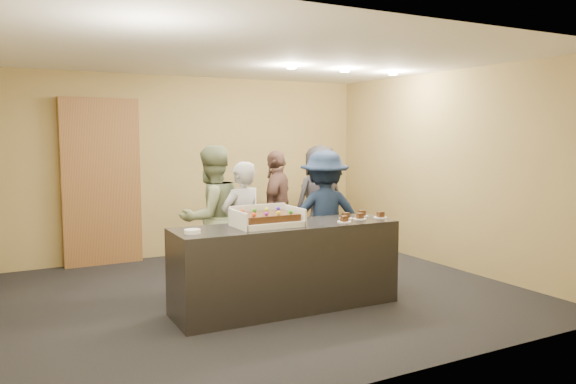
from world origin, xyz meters
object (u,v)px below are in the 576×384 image
object	(u,v)px
serving_counter	(286,266)
person_dark_suit	(320,201)
cake_box	(266,221)
person_navy_man	(324,216)
person_sage_man	(211,218)
storage_cabinet	(101,182)
plate_stack	(192,231)
person_server_grey	(242,227)
sheet_cake	(267,217)
person_brown_extra	(277,209)

from	to	relation	value
serving_counter	person_dark_suit	size ratio (longest dim) A/B	1.43
cake_box	person_navy_man	size ratio (longest dim) A/B	0.41
serving_counter	person_navy_man	world-z (taller)	person_navy_man
serving_counter	person_sage_man	xyz separation A→B (m)	(-0.43, 1.06, 0.41)
person_sage_man	storage_cabinet	bearing A→B (deg)	-79.89
storage_cabinet	plate_stack	distance (m)	3.09
person_server_grey	plate_stack	bearing A→B (deg)	31.36
serving_counter	person_navy_man	xyz separation A→B (m)	(0.94, 0.75, 0.37)
serving_counter	storage_cabinet	size ratio (longest dim) A/B	1.03
person_navy_man	storage_cabinet	bearing A→B (deg)	-25.14
serving_counter	person_dark_suit	distance (m)	2.63
plate_stack	person_server_grey	distance (m)	1.28
person_server_grey	person_sage_man	size ratio (longest dim) A/B	0.89
cake_box	person_server_grey	distance (m)	0.84
storage_cabinet	plate_stack	bearing A→B (deg)	-84.71
sheet_cake	person_dark_suit	xyz separation A→B (m)	(1.87, 2.01, -0.16)
sheet_cake	person_dark_suit	distance (m)	2.75
person_navy_man	person_dark_suit	world-z (taller)	person_dark_suit
sheet_cake	person_sage_man	world-z (taller)	person_sage_man
person_brown_extra	cake_box	bearing A→B (deg)	12.22
storage_cabinet	cake_box	bearing A→B (deg)	-69.80
serving_counter	cake_box	xyz separation A→B (m)	(-0.22, 0.02, 0.50)
sheet_cake	person_navy_man	world-z (taller)	person_navy_man
storage_cabinet	person_dark_suit	size ratio (longest dim) A/B	1.39
serving_counter	person_dark_suit	world-z (taller)	person_dark_suit
cake_box	person_navy_man	bearing A→B (deg)	31.82
person_dark_suit	person_brown_extra	bearing A→B (deg)	17.98
storage_cabinet	person_navy_man	bearing A→B (deg)	-45.14
person_brown_extra	person_server_grey	bearing A→B (deg)	-3.47
storage_cabinet	cake_box	xyz separation A→B (m)	(1.10, -3.00, -0.22)
serving_counter	person_sage_man	bearing A→B (deg)	113.50
person_navy_man	plate_stack	bearing A→B (deg)	41.75
person_navy_man	person_brown_extra	xyz separation A→B (m)	(-0.16, 0.98, -0.01)
cake_box	person_dark_suit	xyz separation A→B (m)	(1.87, 1.98, -0.11)
person_sage_man	plate_stack	bearing A→B (deg)	46.78
sheet_cake	person_server_grey	bearing A→B (deg)	84.26
person_sage_man	person_navy_man	size ratio (longest dim) A/B	1.04
person_server_grey	person_dark_suit	xyz separation A→B (m)	(1.79, 1.16, 0.08)
serving_counter	person_dark_suit	bearing A→B (deg)	51.90
cake_box	person_brown_extra	distance (m)	1.98
plate_stack	person_navy_man	xyz separation A→B (m)	(1.98, 0.79, -0.10)
person_navy_man	person_dark_suit	bearing A→B (deg)	-99.40
person_brown_extra	plate_stack	bearing A→B (deg)	-3.08
person_sage_man	person_brown_extra	bearing A→B (deg)	-165.69
person_sage_man	person_navy_man	bearing A→B (deg)	152.74
person_navy_man	person_brown_extra	bearing A→B (deg)	-60.72
serving_counter	person_server_grey	distance (m)	0.91
serving_counter	storage_cabinet	distance (m)	3.38
serving_counter	person_navy_man	size ratio (longest dim) A/B	1.47
serving_counter	person_brown_extra	xyz separation A→B (m)	(0.78, 1.72, 0.36)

